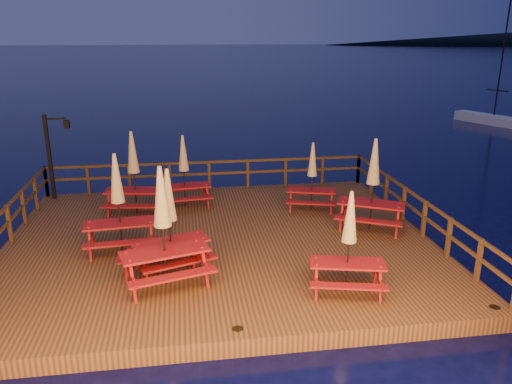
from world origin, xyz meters
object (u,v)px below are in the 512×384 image
picnic_table_0 (118,201)px  picnic_table_1 (373,183)px  lamp_post (53,149)px  picnic_table_2 (169,219)px  sailboat (497,121)px

picnic_table_0 → picnic_table_1: picnic_table_1 is taller
lamp_post → picnic_table_2: size_ratio=1.14×
sailboat → picnic_table_2: bearing=-160.3°
sailboat → picnic_table_0: sailboat is taller
sailboat → picnic_table_1: 23.82m
picnic_table_0 → picnic_table_2: (1.36, -1.43, -0.04)m
sailboat → picnic_table_2: 29.33m
picnic_table_1 → picnic_table_2: size_ratio=1.05×
sailboat → lamp_post: bearing=-175.2°
lamp_post → sailboat: 29.07m
picnic_table_0 → picnic_table_1: (7.24, 0.51, 0.03)m
sailboat → picnic_table_2: (-21.71, -19.67, 1.46)m
lamp_post → sailboat: (25.78, 13.31, -1.89)m
lamp_post → picnic_table_1: 10.89m
lamp_post → picnic_table_0: 5.64m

